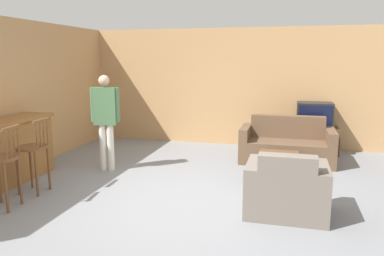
% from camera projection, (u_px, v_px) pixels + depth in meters
% --- Properties ---
extents(ground_plane, '(24.00, 24.00, 0.00)m').
position_uv_depth(ground_plane, '(181.00, 201.00, 5.15)').
color(ground_plane, gray).
extents(wall_back, '(9.40, 0.08, 2.60)m').
position_uv_depth(wall_back, '(227.00, 87.00, 8.41)').
color(wall_back, tan).
rests_on(wall_back, ground_plane).
extents(wall_left, '(0.08, 8.68, 2.60)m').
position_uv_depth(wall_left, '(39.00, 93.00, 6.97)').
color(wall_left, tan).
rests_on(wall_left, ground_plane).
extents(bar_chair_near, '(0.48, 0.48, 1.09)m').
position_uv_depth(bar_chair_near, '(2.00, 164.00, 4.79)').
color(bar_chair_near, brown).
rests_on(bar_chair_near, ground_plane).
extents(bar_chair_mid, '(0.44, 0.44, 1.09)m').
position_uv_depth(bar_chair_mid, '(33.00, 153.00, 5.37)').
color(bar_chair_mid, brown).
rests_on(bar_chair_mid, ground_plane).
extents(couch_far, '(1.71, 0.85, 0.85)m').
position_uv_depth(couch_far, '(287.00, 146.00, 7.07)').
color(couch_far, brown).
rests_on(couch_far, ground_plane).
extents(armchair_near, '(0.99, 0.81, 0.82)m').
position_uv_depth(armchair_near, '(286.00, 191.00, 4.65)').
color(armchair_near, '#70665B').
rests_on(armchair_near, ground_plane).
extents(coffee_table, '(0.64, 0.89, 0.39)m').
position_uv_depth(coffee_table, '(278.00, 159.00, 6.01)').
color(coffee_table, brown).
rests_on(coffee_table, ground_plane).
extents(tv_unit, '(1.00, 0.50, 0.54)m').
position_uv_depth(tv_unit, '(313.00, 140.00, 7.77)').
color(tv_unit, '#513823').
rests_on(tv_unit, ground_plane).
extents(tv, '(0.71, 0.52, 0.51)m').
position_uv_depth(tv, '(315.00, 115.00, 7.68)').
color(tv, black).
rests_on(tv, tv_unit).
extents(book_on_table, '(0.20, 0.18, 0.03)m').
position_uv_depth(book_on_table, '(278.00, 154.00, 6.03)').
color(book_on_table, navy).
rests_on(book_on_table, coffee_table).
extents(person_by_window, '(0.49, 0.23, 1.66)m').
position_uv_depth(person_by_window, '(105.00, 117.00, 6.41)').
color(person_by_window, silver).
rests_on(person_by_window, ground_plane).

